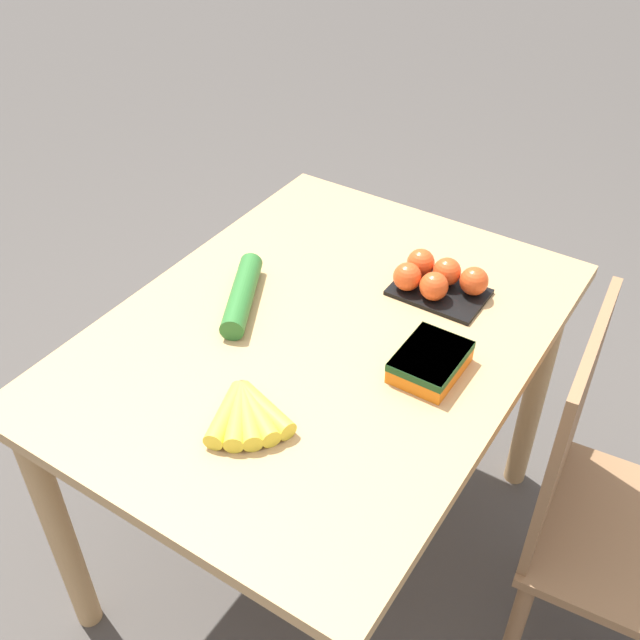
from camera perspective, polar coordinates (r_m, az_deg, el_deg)
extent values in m
plane|color=#4C4742|center=(2.17, 0.00, -16.44)|extent=(12.00, 12.00, 0.00)
cube|color=tan|center=(1.61, 0.00, -1.24)|extent=(1.14, 0.86, 0.03)
cylinder|color=tan|center=(2.34, -0.78, 1.56)|extent=(0.06, 0.06, 0.73)
cylinder|color=tan|center=(1.84, -19.25, -14.90)|extent=(0.06, 0.06, 0.73)
cylinder|color=tan|center=(2.12, 16.11, -5.11)|extent=(0.06, 0.06, 0.73)
cube|color=#8E6642|center=(1.76, 22.84, -15.37)|extent=(0.46, 0.44, 0.03)
cube|color=#8E6642|center=(1.57, 18.43, -7.81)|extent=(0.39, 0.06, 0.49)
cylinder|color=#8E6642|center=(1.84, 14.50, -22.19)|extent=(0.04, 0.04, 0.43)
cylinder|color=#8E6642|center=(2.04, 17.38, -13.94)|extent=(0.04, 0.04, 0.43)
sphere|color=brown|center=(1.45, -5.95, -5.24)|extent=(0.03, 0.03, 0.03)
cylinder|color=yellow|center=(1.40, -6.97, -7.23)|extent=(0.15, 0.08, 0.04)
cylinder|color=yellow|center=(1.40, -6.27, -7.32)|extent=(0.14, 0.11, 0.04)
cylinder|color=yellow|center=(1.40, -5.55, -7.28)|extent=(0.13, 0.13, 0.04)
cylinder|color=yellow|center=(1.40, -4.86, -7.12)|extent=(0.11, 0.14, 0.04)
cylinder|color=yellow|center=(1.41, -4.24, -6.84)|extent=(0.08, 0.15, 0.04)
cube|color=black|center=(1.72, 9.04, 2.11)|extent=(0.14, 0.21, 0.01)
sphere|color=#DB4C1E|center=(1.75, 7.68, 4.36)|extent=(0.06, 0.06, 0.06)
sphere|color=#DB4C1E|center=(1.70, 6.67, 3.30)|extent=(0.06, 0.06, 0.06)
sphere|color=#DB4C1E|center=(1.73, 9.65, 3.65)|extent=(0.06, 0.06, 0.06)
sphere|color=#DB4C1E|center=(1.68, 8.67, 2.56)|extent=(0.06, 0.06, 0.06)
sphere|color=#DB4C1E|center=(1.71, 11.65, 2.93)|extent=(0.06, 0.06, 0.06)
cube|color=orange|center=(1.51, 8.40, -3.18)|extent=(0.16, 0.12, 0.05)
cube|color=#19471E|center=(1.50, 8.46, -2.74)|extent=(0.16, 0.12, 0.02)
cylinder|color=#2D702D|center=(1.67, -5.96, 1.93)|extent=(0.25, 0.17, 0.05)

